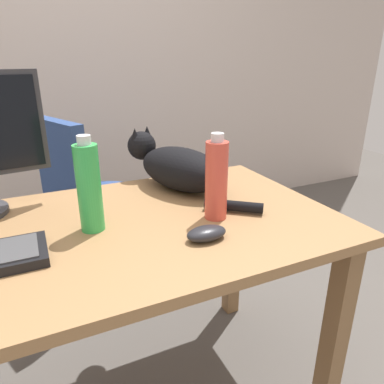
# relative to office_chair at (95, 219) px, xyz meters

# --- Properties ---
(back_wall) EXTENTS (6.00, 0.04, 2.60)m
(back_wall) POSITION_rel_office_chair_xyz_m (-0.18, 0.78, 0.91)
(back_wall) COLOR beige
(back_wall) RESTS_ON ground_plane
(desk) EXTENTS (1.54, 0.73, 0.71)m
(desk) POSITION_rel_office_chair_xyz_m (-0.18, -0.78, 0.23)
(desk) COLOR #9E7247
(desk) RESTS_ON ground_plane
(office_chair) EXTENTS (0.51, 0.49, 0.90)m
(office_chair) POSITION_rel_office_chair_xyz_m (0.00, 0.00, 0.00)
(office_chair) COLOR black
(office_chair) RESTS_ON ground_plane
(cat) EXTENTS (0.30, 0.58, 0.20)m
(cat) POSITION_rel_office_chair_xyz_m (0.22, -0.56, 0.41)
(cat) COLOR black
(cat) RESTS_ON desk
(computer_mouse) EXTENTS (0.11, 0.06, 0.04)m
(computer_mouse) POSITION_rel_office_chair_xyz_m (0.14, -0.96, 0.34)
(computer_mouse) COLOR #232328
(computer_mouse) RESTS_ON desk
(water_bottle) EXTENTS (0.07, 0.07, 0.25)m
(water_bottle) POSITION_rel_office_chair_xyz_m (0.23, -0.85, 0.44)
(water_bottle) COLOR #D84C3D
(water_bottle) RESTS_ON desk
(spray_bottle) EXTENTS (0.06, 0.06, 0.26)m
(spray_bottle) POSITION_rel_office_chair_xyz_m (-0.12, -0.77, 0.45)
(spray_bottle) COLOR green
(spray_bottle) RESTS_ON desk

